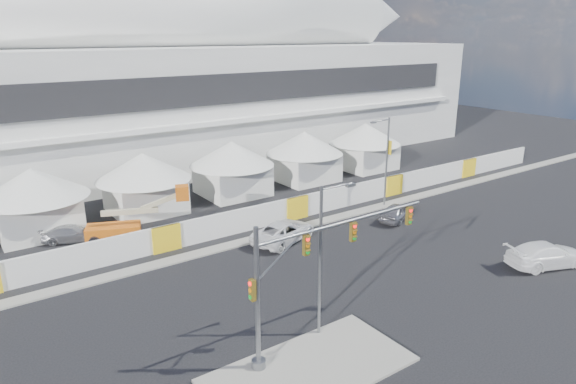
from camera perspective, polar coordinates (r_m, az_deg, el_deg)
ground at (r=31.38m, az=7.88°, el=-12.65°), size 160.00×160.00×0.00m
median_island at (r=26.12m, az=2.40°, el=-19.12°), size 10.00×5.00×0.15m
far_curb at (r=52.79m, az=14.61°, el=-0.38°), size 80.00×1.20×0.12m
stadium at (r=67.32m, az=-11.07°, el=11.76°), size 80.00×24.80×21.98m
tent_row at (r=49.30m, az=-10.82°, el=2.38°), size 53.40×8.40×5.40m
hoarding_fence at (r=44.67m, az=0.93°, el=-1.75°), size 70.00×0.25×2.00m
scaffold_tower at (r=86.02m, az=14.35°, el=10.37°), size 4.40×4.40×12.00m
sedan_silver at (r=45.41m, az=12.05°, el=-2.15°), size 3.18×4.76×1.51m
pickup_curb at (r=39.98m, az=-0.50°, el=-4.39°), size 4.39×6.35×1.61m
pickup_near at (r=40.11m, az=26.80°, el=-6.22°), size 4.19×6.29×1.69m
lot_car_c at (r=43.42m, az=-22.92°, el=-4.25°), size 3.34×4.80×1.29m
traffic_mast at (r=25.18m, az=1.22°, el=-9.44°), size 11.06×0.70×7.23m
streetlight_median at (r=26.58m, az=3.97°, el=-6.51°), size 2.27×0.23×8.21m
streetlight_curb at (r=47.63m, az=10.79°, el=3.97°), size 2.47×0.56×8.35m
boom_lift at (r=42.50m, az=-17.87°, el=-3.50°), size 8.32×3.21×4.07m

